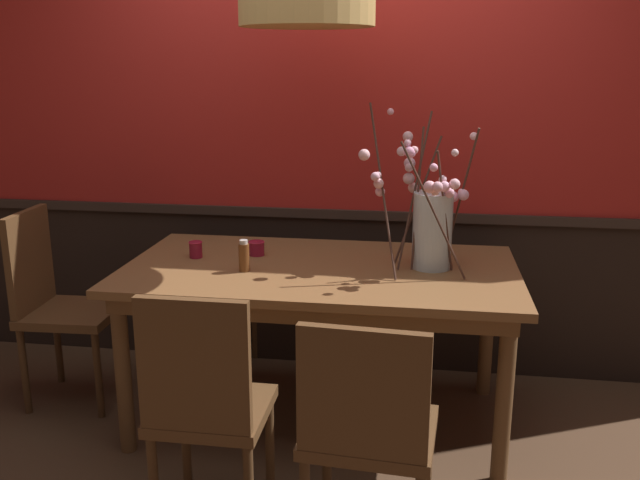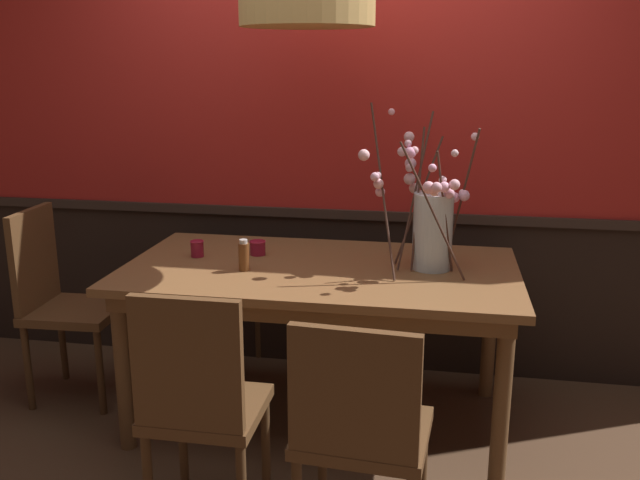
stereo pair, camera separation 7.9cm
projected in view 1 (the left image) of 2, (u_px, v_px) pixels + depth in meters
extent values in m
plane|color=#4C3321|center=(320.00, 418.00, 3.34)|extent=(24.00, 24.00, 0.00)
cube|color=black|center=(338.00, 289.00, 3.90)|extent=(4.82, 0.12, 0.87)
cube|color=#31241E|center=(339.00, 212.00, 3.77)|extent=(4.82, 0.14, 0.05)
cube|color=#B2231E|center=(340.00, 31.00, 3.54)|extent=(4.82, 0.12, 1.96)
cube|color=brown|center=(320.00, 270.00, 3.15)|extent=(1.80, 0.98, 0.04)
cube|color=brown|center=(320.00, 282.00, 3.16)|extent=(1.69, 0.87, 0.08)
cylinder|color=brown|center=(123.00, 374.00, 2.98)|extent=(0.07, 0.07, 0.74)
cylinder|color=brown|center=(504.00, 401.00, 2.74)|extent=(0.07, 0.07, 0.74)
cylinder|color=brown|center=(185.00, 310.00, 3.75)|extent=(0.07, 0.07, 0.74)
cylinder|color=brown|center=(487.00, 327.00, 3.51)|extent=(0.07, 0.07, 0.74)
cube|color=brown|center=(213.00, 410.00, 2.47)|extent=(0.40, 0.39, 0.04)
cube|color=brown|center=(194.00, 366.00, 2.24)|extent=(0.38, 0.04, 0.47)
cylinder|color=#492F1A|center=(186.00, 443.00, 2.71)|extent=(0.04, 0.04, 0.45)
cylinder|color=#492F1A|center=(270.00, 450.00, 2.67)|extent=(0.04, 0.04, 0.45)
cube|color=brown|center=(370.00, 432.00, 2.36)|extent=(0.47, 0.44, 0.04)
cube|color=brown|center=(363.00, 394.00, 2.13)|extent=(0.42, 0.07, 0.43)
cylinder|color=#492F1A|center=(327.00, 458.00, 2.63)|extent=(0.04, 0.04, 0.43)
cylinder|color=#492F1A|center=(427.00, 471.00, 2.54)|extent=(0.04, 0.04, 0.43)
cube|color=brown|center=(73.00, 313.00, 3.43)|extent=(0.45, 0.42, 0.04)
cube|color=brown|center=(29.00, 260.00, 3.38)|extent=(0.05, 0.38, 0.50)
cylinder|color=#492F1A|center=(125.00, 346.00, 3.63)|extent=(0.04, 0.04, 0.45)
cylinder|color=#492F1A|center=(98.00, 375.00, 3.30)|extent=(0.04, 0.04, 0.45)
cylinder|color=#492F1A|center=(58.00, 343.00, 3.67)|extent=(0.04, 0.04, 0.45)
cylinder|color=#492F1A|center=(24.00, 371.00, 3.34)|extent=(0.04, 0.04, 0.45)
cube|color=brown|center=(388.00, 280.00, 3.98)|extent=(0.47, 0.41, 0.04)
cube|color=brown|center=(392.00, 234.00, 4.08)|extent=(0.43, 0.06, 0.42)
cylinder|color=#492F1A|center=(418.00, 331.00, 3.85)|extent=(0.04, 0.04, 0.44)
cylinder|color=#492F1A|center=(350.00, 326.00, 3.92)|extent=(0.04, 0.04, 0.44)
cylinder|color=#492F1A|center=(422.00, 311.00, 4.15)|extent=(0.04, 0.04, 0.44)
cylinder|color=#492F1A|center=(359.00, 307.00, 4.23)|extent=(0.04, 0.04, 0.44)
cube|color=brown|center=(290.00, 274.00, 4.06)|extent=(0.43, 0.43, 0.04)
cube|color=brown|center=(296.00, 228.00, 4.19)|extent=(0.40, 0.04, 0.42)
cylinder|color=#492F1A|center=(316.00, 325.00, 3.92)|extent=(0.04, 0.04, 0.45)
cylinder|color=#492F1A|center=(254.00, 322.00, 3.97)|extent=(0.04, 0.04, 0.45)
cylinder|color=#492F1A|center=(325.00, 303.00, 4.28)|extent=(0.04, 0.04, 0.45)
cylinder|color=#492F1A|center=(268.00, 301.00, 4.33)|extent=(0.04, 0.04, 0.45)
cylinder|color=silver|center=(432.00, 231.00, 3.08)|extent=(0.18, 0.18, 0.35)
cylinder|color=silver|center=(431.00, 259.00, 3.11)|extent=(0.16, 0.16, 0.08)
cylinder|color=#472D23|center=(382.00, 189.00, 3.03)|extent=(0.16, 0.38, 0.73)
sphere|color=#FCB0C5|center=(380.00, 192.00, 3.04)|extent=(0.04, 0.04, 0.04)
sphere|color=#F4BECF|center=(378.00, 175.00, 3.02)|extent=(0.03, 0.03, 0.03)
sphere|color=#FDBDC2|center=(364.00, 155.00, 2.95)|extent=(0.05, 0.05, 0.05)
sphere|color=#F8B6BC|center=(379.00, 183.00, 3.01)|extent=(0.05, 0.05, 0.05)
sphere|color=#EFB1C9|center=(375.00, 177.00, 2.97)|extent=(0.04, 0.04, 0.04)
cylinder|color=#472D23|center=(461.00, 196.00, 3.10)|extent=(0.12, 0.21, 0.64)
sphere|color=beige|center=(461.00, 192.00, 3.09)|extent=(0.03, 0.03, 0.03)
sphere|color=#EEACC9|center=(463.00, 195.00, 3.07)|extent=(0.05, 0.05, 0.05)
sphere|color=#FABAC2|center=(474.00, 136.00, 3.08)|extent=(0.04, 0.04, 0.04)
sphere|color=#F1A6CA|center=(453.00, 197.00, 3.12)|extent=(0.05, 0.05, 0.05)
cylinder|color=#472D23|center=(445.00, 212.00, 2.98)|extent=(0.10, 0.06, 0.54)
sphere|color=beige|center=(443.00, 180.00, 2.95)|extent=(0.03, 0.03, 0.03)
sphere|color=beige|center=(455.00, 153.00, 2.89)|extent=(0.03, 0.03, 0.03)
sphere|color=#FCB7C3|center=(455.00, 184.00, 2.92)|extent=(0.05, 0.05, 0.05)
sphere|color=#F7B3CE|center=(449.00, 193.00, 2.97)|extent=(0.05, 0.05, 0.05)
sphere|color=#F5AFCC|center=(445.00, 187.00, 2.92)|extent=(0.05, 0.05, 0.05)
cylinder|color=#472D23|center=(418.00, 200.00, 3.14)|extent=(0.21, 0.13, 0.58)
sphere|color=#F3BBC4|center=(408.00, 137.00, 3.15)|extent=(0.05, 0.05, 0.05)
sphere|color=#F9ADCD|center=(421.00, 195.00, 3.13)|extent=(0.03, 0.03, 0.03)
sphere|color=#EEBBD1|center=(410.00, 163.00, 3.14)|extent=(0.05, 0.05, 0.05)
sphere|color=beige|center=(413.00, 188.00, 3.17)|extent=(0.05, 0.05, 0.05)
sphere|color=beige|center=(409.00, 178.00, 3.14)|extent=(0.05, 0.05, 0.05)
cylinder|color=#472D23|center=(433.00, 211.00, 2.90)|extent=(0.30, 0.01, 0.59)
sphere|color=#F8ADBA|center=(430.00, 187.00, 2.83)|extent=(0.05, 0.05, 0.05)
sphere|color=#FDA7C8|center=(434.00, 167.00, 2.76)|extent=(0.03, 0.03, 0.03)
sphere|color=#FDBBC1|center=(435.00, 191.00, 2.84)|extent=(0.04, 0.04, 0.04)
sphere|color=#F3AFC2|center=(438.00, 187.00, 2.81)|extent=(0.05, 0.05, 0.05)
cylinder|color=#472D23|center=(415.00, 190.00, 3.10)|extent=(0.14, 0.27, 0.69)
sphere|color=#FEADC2|center=(391.00, 112.00, 3.10)|extent=(0.03, 0.03, 0.03)
sphere|color=beige|center=(401.00, 151.00, 3.08)|extent=(0.04, 0.04, 0.04)
sphere|color=beige|center=(409.00, 168.00, 3.11)|extent=(0.04, 0.04, 0.04)
cylinder|color=#472D23|center=(418.00, 199.00, 3.05)|extent=(0.04, 0.14, 0.63)
sphere|color=#EFB6CB|center=(408.00, 143.00, 3.03)|extent=(0.03, 0.03, 0.03)
sphere|color=#FCA7D0|center=(410.00, 153.00, 2.99)|extent=(0.05, 0.05, 0.05)
sphere|color=#F2B5C4|center=(419.00, 205.00, 3.04)|extent=(0.04, 0.04, 0.04)
sphere|color=#FCB1BC|center=(414.00, 150.00, 2.99)|extent=(0.04, 0.04, 0.04)
sphere|color=#E6A5CF|center=(409.00, 152.00, 3.02)|extent=(0.05, 0.05, 0.05)
cylinder|color=maroon|center=(257.00, 248.00, 3.31)|extent=(0.08, 0.08, 0.07)
torus|color=#A81B37|center=(256.00, 242.00, 3.31)|extent=(0.08, 0.08, 0.01)
cylinder|color=silver|center=(257.00, 250.00, 3.32)|extent=(0.05, 0.05, 0.04)
cylinder|color=maroon|center=(196.00, 250.00, 3.27)|extent=(0.06, 0.06, 0.08)
torus|color=#A81B37|center=(195.00, 242.00, 3.26)|extent=(0.07, 0.07, 0.01)
cylinder|color=silver|center=(196.00, 252.00, 3.28)|extent=(0.04, 0.04, 0.04)
cylinder|color=brown|center=(244.00, 258.00, 3.05)|extent=(0.05, 0.05, 0.13)
cylinder|color=beige|center=(244.00, 242.00, 3.04)|extent=(0.04, 0.04, 0.02)
sphere|color=#F9EAB7|center=(307.00, 2.00, 2.87)|extent=(0.14, 0.14, 0.14)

